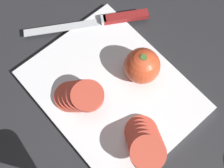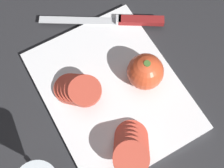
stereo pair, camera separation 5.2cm
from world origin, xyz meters
The scene contains 6 objects.
ground_plane centered at (0.00, 0.00, 0.00)m, with size 3.00×3.00×0.00m, color #28282B.
cutting_board centered at (0.02, -0.01, 0.01)m, with size 0.36×0.28×0.01m.
whole_tomato centered at (0.03, 0.06, 0.05)m, with size 0.08×0.08×0.08m.
knife centered at (-0.11, 0.11, 0.02)m, with size 0.17×0.27×0.01m.
tomato_slice_stack_near centered at (0.15, -0.04, 0.04)m, with size 0.11×0.10×0.06m.
tomato_slice_stack_far centered at (-0.01, -0.08, 0.04)m, with size 0.11×0.09×0.05m.
Camera 1 is at (0.21, -0.18, 0.65)m, focal length 50.00 mm.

